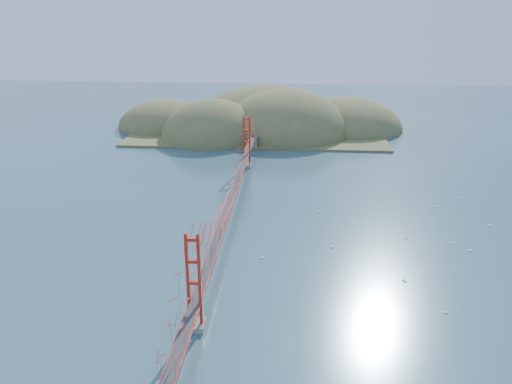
{
  "coord_description": "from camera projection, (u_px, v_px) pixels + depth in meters",
  "views": [
    {
      "loc": [
        10.4,
        -76.57,
        33.99
      ],
      "look_at": [
        4.42,
        0.0,
        5.28
      ],
      "focal_mm": 35.0,
      "sensor_mm": 36.0,
      "label": 1
    }
  ],
  "objects": [
    {
      "name": "sailboat_12",
      "position": [
        331.0,
        173.0,
        107.63
      ],
      "size": [
        0.56,
        0.51,
        0.64
      ],
      "color": "white",
      "rests_on": "ground"
    },
    {
      "name": "sailboat_2",
      "position": [
        446.0,
        312.0,
        58.78
      ],
      "size": [
        0.57,
        0.56,
        0.64
      ],
      "color": "white",
      "rests_on": "ground"
    },
    {
      "name": "sailboat_5",
      "position": [
        490.0,
        225.0,
        82.12
      ],
      "size": [
        0.49,
        0.55,
        0.63
      ],
      "color": "white",
      "rests_on": "ground"
    },
    {
      "name": "sailboat_14",
      "position": [
        333.0,
        246.0,
        74.93
      ],
      "size": [
        0.65,
        0.65,
        0.73
      ],
      "color": "white",
      "rests_on": "ground"
    },
    {
      "name": "sailboat_extra_0",
      "position": [
        453.0,
        242.0,
        76.15
      ],
      "size": [
        0.53,
        0.53,
        0.58
      ],
      "color": "white",
      "rests_on": "ground"
    },
    {
      "name": "sailboat_extra_1",
      "position": [
        262.0,
        257.0,
        71.64
      ],
      "size": [
        0.62,
        0.62,
        0.69
      ],
      "color": "white",
      "rests_on": "ground"
    },
    {
      "name": "sailboat_15",
      "position": [
        380.0,
        155.0,
        121.05
      ],
      "size": [
        0.5,
        0.5,
        0.56
      ],
      "color": "white",
      "rests_on": "ground"
    },
    {
      "name": "bridge",
      "position": [
        229.0,
        181.0,
        81.88
      ],
      "size": [
        2.2,
        94.4,
        12.0
      ],
      "color": "gray",
      "rests_on": "ground"
    },
    {
      "name": "sailboat_8",
      "position": [
        441.0,
        172.0,
        108.64
      ],
      "size": [
        0.51,
        0.49,
        0.57
      ],
      "color": "white",
      "rests_on": "ground"
    },
    {
      "name": "ground",
      "position": [
        230.0,
        221.0,
        84.17
      ],
      "size": [
        320.0,
        320.0,
        0.0
      ],
      "primitive_type": "plane",
      "color": "#335866",
      "rests_on": "ground"
    },
    {
      "name": "sailboat_3",
      "position": [
        272.0,
        173.0,
        107.4
      ],
      "size": [
        0.57,
        0.48,
        0.67
      ],
      "color": "white",
      "rests_on": "ground"
    },
    {
      "name": "sailboat_6",
      "position": [
        404.0,
        280.0,
        65.61
      ],
      "size": [
        0.68,
        0.68,
        0.71
      ],
      "color": "white",
      "rests_on": "ground"
    },
    {
      "name": "far_headlands",
      "position": [
        267.0,
        128.0,
        147.99
      ],
      "size": [
        84.0,
        58.0,
        25.0
      ],
      "color": "olive",
      "rests_on": "ground"
    },
    {
      "name": "sailboat_4",
      "position": [
        373.0,
        181.0,
        102.99
      ],
      "size": [
        0.5,
        0.51,
        0.57
      ],
      "color": "white",
      "rests_on": "ground"
    },
    {
      "name": "sailboat_13",
      "position": [
        470.0,
        250.0,
        73.72
      ],
      "size": [
        0.63,
        0.63,
        0.7
      ],
      "color": "white",
      "rests_on": "ground"
    },
    {
      "name": "sailboat_17",
      "position": [
        460.0,
        198.0,
        93.85
      ],
      "size": [
        0.55,
        0.47,
        0.63
      ],
      "color": "white",
      "rests_on": "ground"
    },
    {
      "name": "sailboat_16",
      "position": [
        320.0,
        211.0,
        87.51
      ],
      "size": [
        0.66,
        0.65,
        0.74
      ],
      "color": "white",
      "rests_on": "ground"
    },
    {
      "name": "sailboat_1",
      "position": [
        406.0,
        237.0,
        77.72
      ],
      "size": [
        0.58,
        0.58,
        0.61
      ],
      "color": "white",
      "rests_on": "ground"
    },
    {
      "name": "sailboat_9",
      "position": [
        436.0,
        206.0,
        89.89
      ],
      "size": [
        0.66,
        0.66,
        0.69
      ],
      "color": "white",
      "rests_on": "ground"
    }
  ]
}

